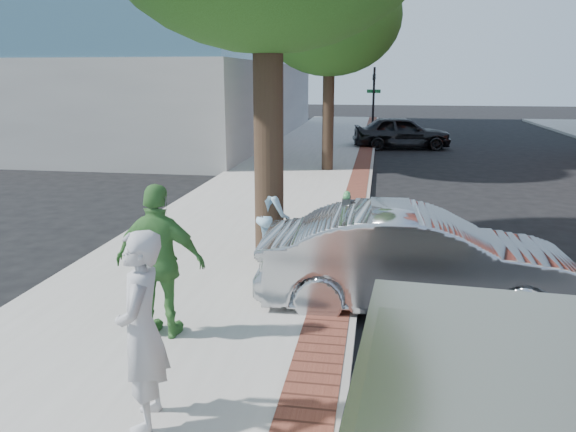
% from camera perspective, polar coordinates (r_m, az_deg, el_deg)
% --- Properties ---
extents(ground, '(120.00, 120.00, 0.00)m').
position_cam_1_polar(ground, '(8.56, -0.36, -9.34)').
color(ground, black).
rests_on(ground, ground).
extents(sidewalk, '(5.00, 60.00, 0.15)m').
position_cam_1_polar(sidewalk, '(16.33, -0.83, 2.35)').
color(sidewalk, '#9E9991').
rests_on(sidewalk, ground).
extents(brick_strip, '(0.60, 60.00, 0.01)m').
position_cam_1_polar(brick_strip, '(16.08, 6.91, 2.36)').
color(brick_strip, brown).
rests_on(brick_strip, sidewalk).
extents(curb, '(0.10, 60.00, 0.15)m').
position_cam_1_polar(curb, '(16.09, 8.15, 2.03)').
color(curb, gray).
rests_on(curb, ground).
extents(office_base, '(18.20, 22.20, 4.00)m').
position_cam_1_polar(office_base, '(33.04, -16.70, 11.11)').
color(office_base, gray).
rests_on(office_base, ground).
extents(signal_near, '(0.70, 0.15, 3.80)m').
position_cam_1_polar(signal_near, '(29.76, 8.68, 11.75)').
color(signal_near, black).
rests_on(signal_near, ground).
extents(tree_far, '(4.80, 4.80, 7.14)m').
position_cam_1_polar(tree_far, '(19.91, 4.27, 19.54)').
color(tree_far, black).
rests_on(tree_far, sidewalk).
extents(parking_meter, '(0.12, 0.32, 1.47)m').
position_cam_1_polar(parking_meter, '(8.95, 5.91, -0.20)').
color(parking_meter, gray).
rests_on(parking_meter, sidewalk).
extents(person_gray, '(0.59, 0.78, 1.92)m').
position_cam_1_polar(person_gray, '(5.47, -14.67, -11.21)').
color(person_gray, '#A2A2A6').
rests_on(person_gray, sidewalk).
extents(person_officer, '(0.92, 0.99, 1.62)m').
position_cam_1_polar(person_officer, '(10.11, -1.68, 0.12)').
color(person_officer, '#92C1E1').
rests_on(person_officer, sidewalk).
extents(person_green, '(1.17, 0.50, 1.98)m').
position_cam_1_polar(person_green, '(7.21, -12.86, -4.58)').
color(person_green, '#417F3A').
rests_on(person_green, sidewalk).
extents(sedan_silver, '(4.70, 1.80, 1.53)m').
position_cam_1_polar(sedan_silver, '(8.49, 13.00, -4.40)').
color(sedan_silver, '#A6A9AD').
rests_on(sedan_silver, ground).
extents(bg_car, '(4.76, 2.44, 1.55)m').
position_cam_1_polar(bg_car, '(27.37, 11.48, 8.33)').
color(bg_car, black).
rests_on(bg_car, ground).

